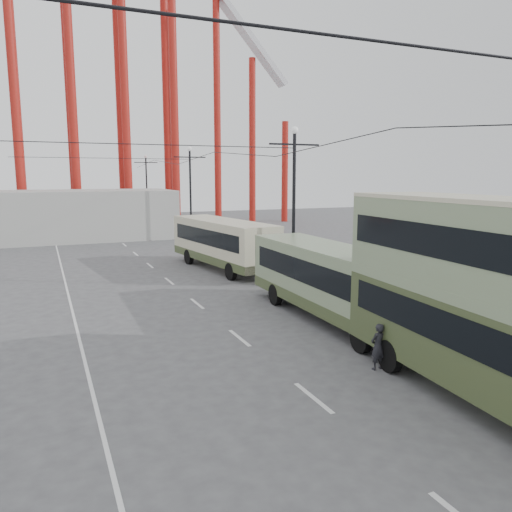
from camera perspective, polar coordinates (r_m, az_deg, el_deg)
name	(u,v)px	position (r m, az deg, el deg)	size (l,w,h in m)	color
ground	(437,460)	(13.20, 19.96, -21.05)	(160.00, 160.00, 0.00)	#4A4A4C
road_markings	(181,289)	(29.50, -8.56, -3.69)	(12.52, 120.00, 0.01)	silver
lamp_post_mid	(294,207)	(29.57, 4.34, 5.57)	(3.20, 0.44, 9.32)	black
lamp_post_far	(191,194)	(50.08, -7.49, 6.99)	(3.20, 0.44, 9.32)	black
lamp_post_distant	(147,189)	(71.49, -12.37, 7.49)	(3.20, 0.44, 9.32)	black
roller_coaster	(81,34)	(67.30, -19.39, 22.79)	(52.95, 5.00, 55.48)	maroon
fairground_shed	(63,215)	(55.33, -21.15, 4.40)	(22.00, 10.00, 5.00)	#A7A7A2
double_decker_bus	(498,293)	(15.38, 25.93, -3.81)	(3.47, 11.19, 5.92)	#3D4726
single_decker_green	(333,280)	(22.69, 8.85, -2.72)	(2.83, 11.87, 3.35)	gray
single_decker_cream	(223,242)	(34.90, -3.82, 1.62)	(4.24, 11.39, 3.46)	beige
pedestrian	(378,347)	(17.64, 13.76, -10.03)	(0.59, 0.39, 1.61)	black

